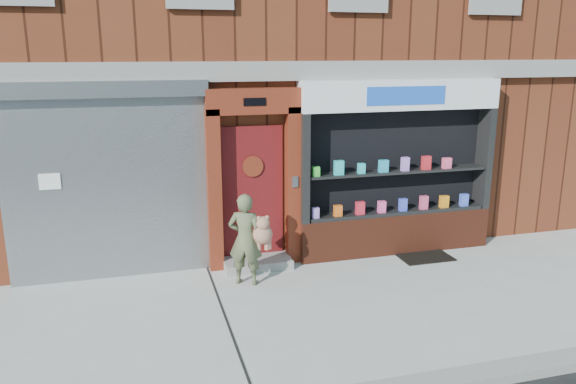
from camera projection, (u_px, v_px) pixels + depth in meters
name	position (u px, v px, depth m)	size (l,w,h in m)	color
ground	(336.00, 306.00, 7.84)	(80.00, 80.00, 0.00)	#9E9E99
building	(246.00, 25.00, 12.45)	(12.00, 8.16, 8.00)	#572414
shutter_bay	(106.00, 170.00, 8.43)	(3.10, 0.30, 3.04)	gray
red_door_bay	(254.00, 179.00, 9.02)	(1.52, 0.58, 2.90)	#5B1D0F
pharmacy_bay	(397.00, 176.00, 9.65)	(3.50, 0.41, 3.00)	#602616
woman	(248.00, 238.00, 8.43)	(0.71, 0.52, 1.42)	#51593A
doormat	(424.00, 256.00, 9.68)	(0.89, 0.63, 0.02)	black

